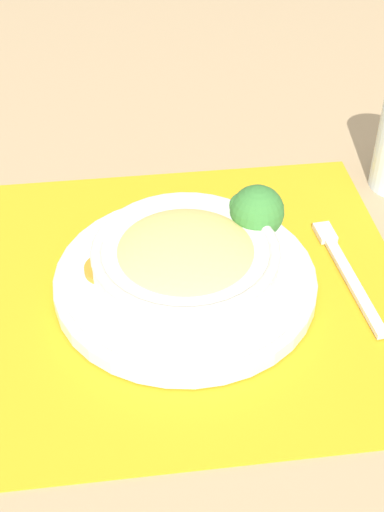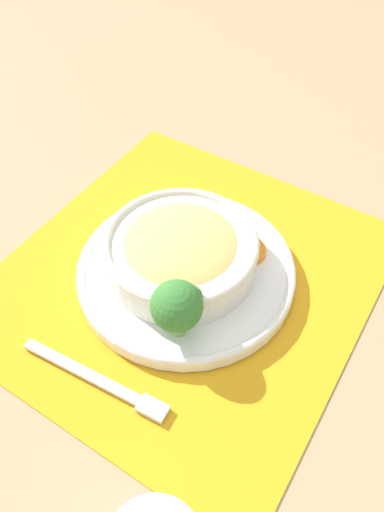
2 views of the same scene
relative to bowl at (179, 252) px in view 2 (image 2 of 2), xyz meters
name	(u,v)px [view 2 (image 2 of 2)]	position (x,y,z in m)	size (l,w,h in m)	color
ground_plane	(186,277)	(0.00, 0.01, -0.05)	(4.00, 4.00, 0.00)	tan
placemat	(186,276)	(0.00, 0.01, -0.05)	(0.50, 0.47, 0.00)	orange
plate	(186,270)	(0.00, 0.01, -0.03)	(0.28, 0.28, 0.02)	white
bowl	(179,252)	(0.00, 0.00, 0.00)	(0.19, 0.19, 0.06)	silver
broccoli_floret	(177,306)	(0.08, 0.05, 0.02)	(0.06, 0.06, 0.08)	#84AD5B
carrot_slice_near	(248,251)	(-0.07, 0.06, -0.02)	(0.05, 0.05, 0.01)	orange
carrot_slice_middle	(241,240)	(-0.08, 0.04, -0.02)	(0.05, 0.05, 0.01)	orange
carrot_slice_far	(230,231)	(-0.09, 0.02, -0.02)	(0.05, 0.05, 0.01)	orange
fork	(108,385)	(0.17, 0.03, -0.04)	(0.04, 0.18, 0.01)	silver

